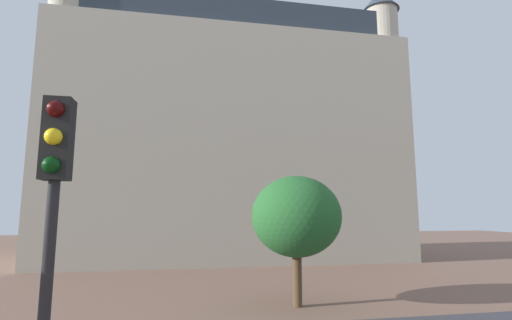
# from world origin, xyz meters

# --- Properties ---
(landmark_building) EXTENTS (28.68, 12.14, 37.12)m
(landmark_building) POSITION_xyz_m (1.53, 31.62, 11.44)
(landmark_building) COLOR #B2A893
(landmark_building) RESTS_ON ground_plane
(traffic_light_pole) EXTENTS (0.28, 0.34, 5.08)m
(traffic_light_pole) POSITION_xyz_m (-3.56, 3.58, 3.52)
(traffic_light_pole) COLOR black
(traffic_light_pole) RESTS_ON ground_plane
(tree_curb_far) EXTENTS (3.80, 3.80, 5.40)m
(tree_curb_far) POSITION_xyz_m (2.41, 14.64, 3.67)
(tree_curb_far) COLOR #4C3823
(tree_curb_far) RESTS_ON ground_plane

